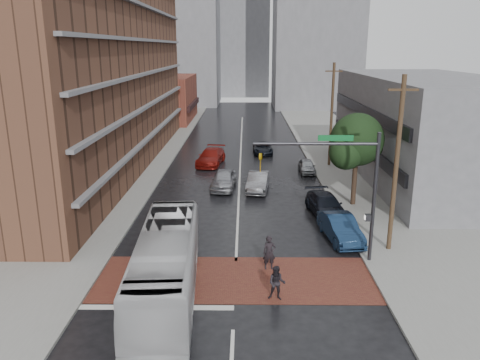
{
  "coord_description": "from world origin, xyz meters",
  "views": [
    {
      "loc": [
        0.48,
        -21.01,
        11.34
      ],
      "look_at": [
        0.18,
        6.59,
        3.5
      ],
      "focal_mm": 35.0,
      "sensor_mm": 36.0,
      "label": 1
    }
  ],
  "objects_px": {
    "pedestrian_b": "(277,283)",
    "car_travel_a": "(224,180)",
    "car_travel_b": "(258,182)",
    "car_parked_mid": "(326,205)",
    "car_travel_c": "(211,157)",
    "suv_travel": "(263,148)",
    "transit_bus": "(166,263)",
    "pedestrian_a": "(269,253)",
    "car_parked_far": "(307,166)",
    "car_parked_near": "(341,228)"
  },
  "relations": [
    {
      "from": "pedestrian_b",
      "to": "car_travel_a",
      "type": "relative_size",
      "value": 0.36
    },
    {
      "from": "car_travel_b",
      "to": "car_parked_mid",
      "type": "distance_m",
      "value": 7.34
    },
    {
      "from": "pedestrian_b",
      "to": "car_travel_c",
      "type": "xyz_separation_m",
      "value": [
        -4.91,
        26.1,
        -0.04
      ]
    },
    {
      "from": "car_travel_a",
      "to": "suv_travel",
      "type": "relative_size",
      "value": 1.03
    },
    {
      "from": "suv_travel",
      "to": "car_travel_b",
      "type": "bearing_deg",
      "value": -94.92
    },
    {
      "from": "transit_bus",
      "to": "pedestrian_b",
      "type": "height_order",
      "value": "transit_bus"
    },
    {
      "from": "transit_bus",
      "to": "car_travel_b",
      "type": "xyz_separation_m",
      "value": [
        4.76,
        16.74,
        -0.81
      ]
    },
    {
      "from": "pedestrian_a",
      "to": "pedestrian_b",
      "type": "distance_m",
      "value": 3.13
    },
    {
      "from": "suv_travel",
      "to": "transit_bus",
      "type": "bearing_deg",
      "value": -101.71
    },
    {
      "from": "car_parked_far",
      "to": "car_parked_near",
      "type": "bearing_deg",
      "value": -89.42
    },
    {
      "from": "suv_travel",
      "to": "car_parked_mid",
      "type": "distance_m",
      "value": 20.03
    },
    {
      "from": "suv_travel",
      "to": "car_parked_near",
      "type": "relative_size",
      "value": 0.95
    },
    {
      "from": "car_parked_near",
      "to": "car_parked_mid",
      "type": "relative_size",
      "value": 0.95
    },
    {
      "from": "car_travel_c",
      "to": "car_parked_mid",
      "type": "bearing_deg",
      "value": -49.43
    },
    {
      "from": "pedestrian_a",
      "to": "car_parked_mid",
      "type": "bearing_deg",
      "value": 55.98
    },
    {
      "from": "car_travel_a",
      "to": "car_travel_b",
      "type": "xyz_separation_m",
      "value": [
        2.84,
        -0.54,
        -0.03
      ]
    },
    {
      "from": "car_travel_b",
      "to": "car_parked_far",
      "type": "distance_m",
      "value": 7.54
    },
    {
      "from": "transit_bus",
      "to": "pedestrian_a",
      "type": "relative_size",
      "value": 6.05
    },
    {
      "from": "car_travel_c",
      "to": "suv_travel",
      "type": "relative_size",
      "value": 1.22
    },
    {
      "from": "car_travel_c",
      "to": "car_parked_far",
      "type": "distance_m",
      "value": 9.71
    },
    {
      "from": "pedestrian_b",
      "to": "car_travel_a",
      "type": "bearing_deg",
      "value": 110.38
    },
    {
      "from": "pedestrian_a",
      "to": "car_travel_a",
      "type": "height_order",
      "value": "pedestrian_a"
    },
    {
      "from": "transit_bus",
      "to": "suv_travel",
      "type": "xyz_separation_m",
      "value": [
        5.65,
        30.69,
        -0.94
      ]
    },
    {
      "from": "car_travel_c",
      "to": "suv_travel",
      "type": "height_order",
      "value": "car_travel_c"
    },
    {
      "from": "car_parked_far",
      "to": "pedestrian_b",
      "type": "bearing_deg",
      "value": -100.04
    },
    {
      "from": "car_parked_near",
      "to": "car_travel_a",
      "type": "bearing_deg",
      "value": 117.26
    },
    {
      "from": "transit_bus",
      "to": "car_travel_b",
      "type": "bearing_deg",
      "value": 70.33
    },
    {
      "from": "car_parked_mid",
      "to": "car_parked_far",
      "type": "height_order",
      "value": "car_parked_mid"
    },
    {
      "from": "pedestrian_a",
      "to": "transit_bus",
      "type": "bearing_deg",
      "value": -158.74
    },
    {
      "from": "car_travel_b",
      "to": "suv_travel",
      "type": "bearing_deg",
      "value": 93.55
    },
    {
      "from": "car_parked_mid",
      "to": "car_parked_far",
      "type": "xyz_separation_m",
      "value": [
        0.16,
        11.6,
        -0.11
      ]
    },
    {
      "from": "pedestrian_a",
      "to": "car_travel_c",
      "type": "bearing_deg",
      "value": 95.08
    },
    {
      "from": "car_travel_a",
      "to": "pedestrian_a",
      "type": "bearing_deg",
      "value": -73.32
    },
    {
      "from": "suv_travel",
      "to": "car_parked_mid",
      "type": "xyz_separation_m",
      "value": [
        3.69,
        -19.69,
        0.1
      ]
    },
    {
      "from": "transit_bus",
      "to": "car_parked_mid",
      "type": "height_order",
      "value": "transit_bus"
    },
    {
      "from": "car_parked_far",
      "to": "car_travel_a",
      "type": "bearing_deg",
      "value": -144.37
    },
    {
      "from": "car_travel_a",
      "to": "car_parked_far",
      "type": "height_order",
      "value": "car_travel_a"
    },
    {
      "from": "pedestrian_a",
      "to": "car_parked_far",
      "type": "relative_size",
      "value": 0.52
    },
    {
      "from": "pedestrian_a",
      "to": "car_parked_near",
      "type": "height_order",
      "value": "pedestrian_a"
    },
    {
      "from": "car_travel_b",
      "to": "car_travel_c",
      "type": "relative_size",
      "value": 0.84
    },
    {
      "from": "car_parked_near",
      "to": "car_parked_far",
      "type": "height_order",
      "value": "car_parked_near"
    },
    {
      "from": "car_travel_a",
      "to": "car_travel_c",
      "type": "height_order",
      "value": "car_travel_c"
    },
    {
      "from": "pedestrian_a",
      "to": "car_travel_a",
      "type": "distance_m",
      "value": 14.97
    },
    {
      "from": "car_travel_c",
      "to": "car_parked_far",
      "type": "height_order",
      "value": "car_travel_c"
    },
    {
      "from": "transit_bus",
      "to": "car_parked_mid",
      "type": "relative_size",
      "value": 2.26
    },
    {
      "from": "transit_bus",
      "to": "car_travel_c",
      "type": "distance_m",
      "value": 25.61
    },
    {
      "from": "car_travel_c",
      "to": "car_parked_far",
      "type": "bearing_deg",
      "value": -9.26
    },
    {
      "from": "car_parked_far",
      "to": "car_travel_c",
      "type": "bearing_deg",
      "value": 162.61
    },
    {
      "from": "pedestrian_b",
      "to": "suv_travel",
      "type": "bearing_deg",
      "value": 99.14
    },
    {
      "from": "transit_bus",
      "to": "pedestrian_a",
      "type": "distance_m",
      "value": 5.67
    }
  ]
}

